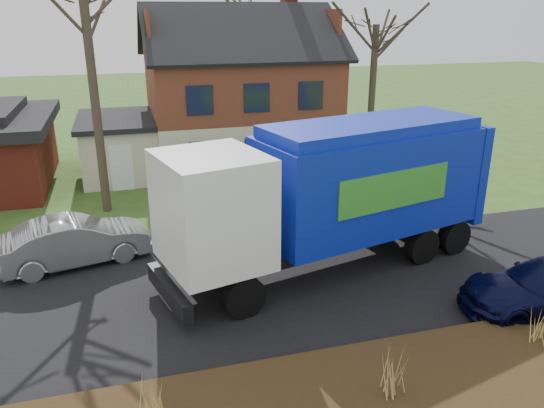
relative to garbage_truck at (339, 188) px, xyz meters
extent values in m
plane|color=#344D19|center=(-2.19, -0.93, -2.65)|extent=(120.00, 120.00, 0.00)
cube|color=black|center=(-2.19, -0.93, -2.64)|extent=(80.00, 7.00, 0.02)
cube|color=black|center=(-2.19, -6.23, -2.50)|extent=(80.00, 3.50, 0.30)
cube|color=beige|center=(-0.19, 13.07, -1.30)|extent=(9.00, 7.50, 2.70)
cube|color=#552818|center=(-0.19, 13.07, 1.45)|extent=(9.00, 7.50, 2.80)
cube|color=beige|center=(-6.39, 12.57, -1.35)|extent=(3.50, 5.50, 2.60)
cube|color=black|center=(-6.39, 12.57, 0.07)|extent=(3.90, 5.90, 0.24)
cylinder|color=black|center=(-3.51, -2.10, -2.06)|extent=(1.24, 0.67, 1.18)
cylinder|color=black|center=(-4.08, 0.21, -2.06)|extent=(1.24, 0.67, 1.18)
cylinder|color=black|center=(2.76, -0.54, -2.06)|extent=(1.24, 0.67, 1.18)
cylinder|color=black|center=(2.19, 1.77, -2.06)|extent=(1.24, 0.67, 1.18)
cylinder|color=black|center=(4.19, -0.19, -2.06)|extent=(1.24, 0.67, 1.18)
cylinder|color=black|center=(3.62, 2.12, -2.06)|extent=(1.24, 0.67, 1.18)
cube|color=black|center=(0.05, 0.01, -1.68)|extent=(9.79, 3.67, 0.40)
cube|color=white|center=(-4.07, -1.01, 0.07)|extent=(3.21, 3.38, 3.06)
cube|color=black|center=(-5.28, -1.31, 0.24)|extent=(0.69, 2.44, 1.02)
cube|color=black|center=(-5.39, -1.34, -2.02)|extent=(0.96, 2.82, 0.51)
cube|color=#0D22A7|center=(1.10, 0.27, 0.07)|extent=(7.61, 4.47, 3.06)
cube|color=#0D22A7|center=(1.10, 0.27, 1.77)|extent=(7.20, 4.06, 0.34)
cube|color=#0D22A7|center=(4.67, 1.16, -0.04)|extent=(1.08, 2.90, 3.29)
cube|color=#33852B|center=(1.28, -1.17, 0.19)|extent=(3.97, 1.03, 1.13)
cube|color=#33852B|center=(0.59, 1.63, 0.19)|extent=(3.97, 1.03, 1.13)
imported|color=#989B9F|center=(-8.00, 2.49, -1.87)|extent=(4.94, 2.64, 1.55)
cylinder|color=#3E3225|center=(-7.10, 7.23, 1.49)|extent=(0.34, 0.34, 8.27)
cylinder|color=#3D3224|center=(5.64, 9.47, 0.92)|extent=(0.33, 0.33, 7.13)
cylinder|color=#423527|center=(2.05, 20.16, 1.38)|extent=(0.31, 0.31, 8.05)
cone|color=tan|center=(-6.11, -5.66, -1.88)|extent=(0.04, 0.04, 0.94)
cone|color=tan|center=(-6.26, -5.66, -1.88)|extent=(0.04, 0.04, 0.94)
cone|color=tan|center=(-5.95, -5.66, -1.88)|extent=(0.04, 0.04, 0.94)
cone|color=tan|center=(-6.11, -5.53, -1.88)|extent=(0.04, 0.04, 0.94)
cone|color=tan|center=(-6.11, -5.78, -1.88)|extent=(0.04, 0.04, 0.94)
cone|color=#AE864D|center=(-1.32, -6.28, -1.83)|extent=(0.04, 0.04, 1.04)
cone|color=#AE864D|center=(-1.48, -6.28, -1.83)|extent=(0.04, 0.04, 1.04)
cone|color=#AE864D|center=(-1.16, -6.28, -1.83)|extent=(0.04, 0.04, 1.04)
cone|color=#AE864D|center=(-1.32, -6.15, -1.83)|extent=(0.04, 0.04, 1.04)
cone|color=#AE864D|center=(-1.32, -6.41, -1.83)|extent=(0.04, 0.04, 1.04)
cone|color=tan|center=(2.93, -5.57, -1.90)|extent=(0.04, 0.04, 0.90)
cone|color=tan|center=(2.77, -5.57, -1.90)|extent=(0.04, 0.04, 0.90)
cone|color=tan|center=(2.93, -5.45, -1.90)|extent=(0.04, 0.04, 0.90)
camera|label=1|loc=(-6.18, -14.21, 5.11)|focal=35.00mm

